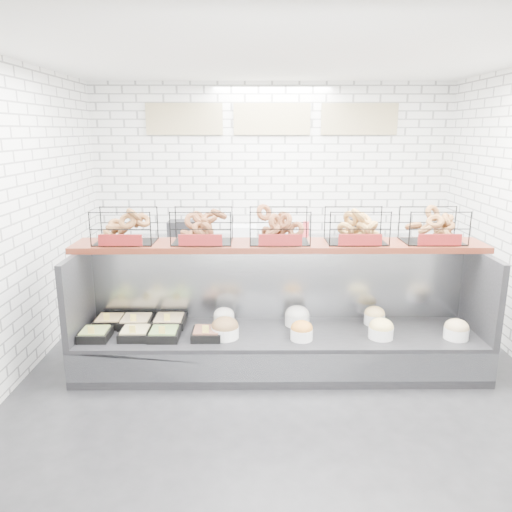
{
  "coord_description": "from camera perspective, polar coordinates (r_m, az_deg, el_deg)",
  "views": [
    {
      "loc": [
        -0.26,
        -4.35,
        2.35
      ],
      "look_at": [
        -0.23,
        0.45,
        1.14
      ],
      "focal_mm": 35.0,
      "sensor_mm": 36.0,
      "label": 1
    }
  ],
  "objects": [
    {
      "name": "ground",
      "position": [
        4.95,
        2.81,
        -14.18
      ],
      "size": [
        5.5,
        5.5,
        0.0
      ],
      "primitive_type": "plane",
      "color": "black",
      "rests_on": "ground"
    },
    {
      "name": "room_shell",
      "position": [
        4.97,
        2.72,
        10.79
      ],
      "size": [
        5.02,
        5.51,
        3.01
      ],
      "color": "silver",
      "rests_on": "ground"
    },
    {
      "name": "display_case",
      "position": [
        5.12,
        2.36,
        -9.13
      ],
      "size": [
        4.0,
        0.9,
        1.2
      ],
      "color": "black",
      "rests_on": "ground"
    },
    {
      "name": "bagel_shelf",
      "position": [
        4.97,
        2.67,
        3.02
      ],
      "size": [
        4.1,
        0.5,
        0.4
      ],
      "color": "#46180F",
      "rests_on": "display_case"
    },
    {
      "name": "prep_counter",
      "position": [
        7.04,
        1.76,
        -1.34
      ],
      "size": [
        4.0,
        0.6,
        1.2
      ],
      "color": "#93969B",
      "rests_on": "ground"
    }
  ]
}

